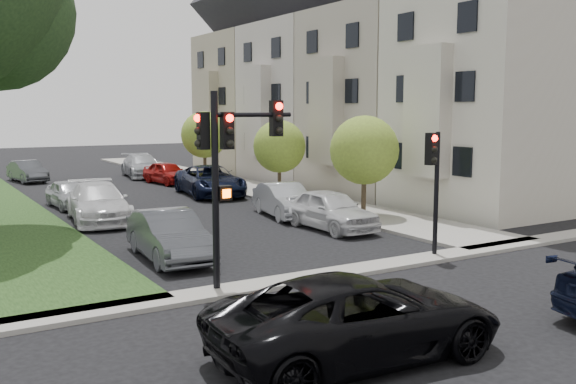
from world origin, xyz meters
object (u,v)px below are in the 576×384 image
traffic_signal_main (229,154)px  car_cross_near (358,317)px  car_parked_9 (27,171)px  car_parked_1 (284,200)px  car_parked_5 (169,235)px  car_parked_7 (69,194)px  car_parked_3 (167,173)px  car_parked_4 (142,166)px  car_parked_6 (98,203)px  small_tree_b (279,147)px  car_parked_0 (330,210)px  small_tree_c (204,135)px  car_parked_2 (210,181)px  small_tree_a (364,150)px  traffic_signal_secondary (434,171)px

traffic_signal_main → car_cross_near: bearing=-89.8°
traffic_signal_main → car_parked_9: (-0.23, 28.74, -2.81)m
car_cross_near → car_parked_1: car_cross_near is taller
car_parked_5 → car_parked_7: (-0.25, 12.43, -0.11)m
car_parked_1 → car_parked_3: 14.27m
car_cross_near → car_parked_4: 33.89m
car_parked_4 → car_parked_6: (-7.16, -16.01, 0.01)m
car_cross_near → car_parked_5: bearing=4.0°
small_tree_b → car_parked_7: size_ratio=1.06×
traffic_signal_main → car_parked_3: (6.99, 23.15, -2.79)m
car_parked_5 → car_cross_near: bearing=-85.2°
car_parked_0 → car_parked_3: car_parked_0 is taller
small_tree_c → car_parked_1: small_tree_c is taller
car_parked_4 → car_parked_9: car_parked_4 is taller
small_tree_c → car_parked_2: size_ratio=0.77×
traffic_signal_main → car_parked_9: size_ratio=1.23×
car_parked_4 → car_parked_9: (-7.18, 0.89, -0.10)m
small_tree_c → car_parked_7: 12.37m
car_parked_2 → car_parked_4: bearing=97.5°
car_parked_0 → car_parked_3: size_ratio=1.12×
small_tree_a → car_parked_7: size_ratio=1.14×
car_parked_4 → small_tree_b: bearing=-72.1°
car_parked_9 → car_parked_6: bearing=-98.4°
small_tree_c → car_parked_3: bearing=-176.3°
traffic_signal_secondary → car_parked_2: traffic_signal_secondary is taller
traffic_signal_main → car_parked_7: 16.65m
small_tree_c → car_cross_near: (-9.59, -28.65, -2.19)m
small_tree_a → car_parked_9: small_tree_a is taller
car_parked_2 → car_parked_3: size_ratio=1.42×
car_parked_1 → car_parked_7: size_ratio=1.15×
traffic_signal_main → car_parked_2: 18.41m
traffic_signal_main → car_parked_0: traffic_signal_main is taller
car_parked_9 → car_parked_0: bearing=-81.3°
car_parked_1 → car_parked_2: bearing=99.7°
small_tree_b → traffic_signal_main: (-9.60, -13.88, 0.78)m
car_parked_4 → car_parked_9: 7.23m
car_parked_2 → car_parked_5: bearing=-112.1°
small_tree_c → car_parked_1: bearing=-100.5°
traffic_signal_main → car_parked_6: bearing=91.1°
traffic_signal_main → car_cross_near: 5.97m
small_tree_b → small_tree_c: (0.00, 9.44, 0.27)m
car_parked_2 → car_parked_9: 13.97m
car_parked_3 → car_parked_2: bearing=-97.9°
traffic_signal_secondary → car_parked_5: (-7.07, 4.01, -1.98)m
car_cross_near → traffic_signal_secondary: bearing=-49.6°
car_parked_1 → car_parked_4: (0.02, 18.97, 0.05)m
small_tree_b → car_parked_7: bearing=165.8°
car_parked_3 → car_parked_1: bearing=-98.5°
small_tree_a → car_parked_6: small_tree_a is taller
traffic_signal_secondary → car_parked_1: bearing=90.1°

